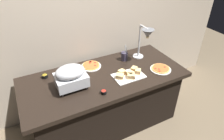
{
  "coord_description": "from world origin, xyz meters",
  "views": [
    {
      "loc": [
        -0.77,
        -1.7,
        2.09
      ],
      "look_at": [
        0.1,
        0.0,
        0.81
      ],
      "focal_mm": 31.7,
      "sensor_mm": 36.0,
      "label": 1
    }
  ],
  "objects_px": {
    "sauce_cup_near": "(104,92)",
    "utensil_holder": "(124,56)",
    "chafing_dish": "(71,76)",
    "heat_lamp": "(146,36)",
    "sauce_cup_far": "(45,76)",
    "pizza_plate_front": "(161,69)",
    "sandwich_platter": "(129,74)",
    "pizza_plate_center": "(91,66)"
  },
  "relations": [
    {
      "from": "sauce_cup_near",
      "to": "utensil_holder",
      "type": "height_order",
      "value": "utensil_holder"
    },
    {
      "from": "utensil_holder",
      "to": "heat_lamp",
      "type": "bearing_deg",
      "value": -32.99
    },
    {
      "from": "pizza_plate_center",
      "to": "utensil_holder",
      "type": "height_order",
      "value": "utensil_holder"
    },
    {
      "from": "utensil_holder",
      "to": "pizza_plate_front",
      "type": "bearing_deg",
      "value": -55.42
    },
    {
      "from": "sauce_cup_far",
      "to": "utensil_holder",
      "type": "distance_m",
      "value": 1.01
    },
    {
      "from": "chafing_dish",
      "to": "sauce_cup_near",
      "type": "height_order",
      "value": "chafing_dish"
    },
    {
      "from": "chafing_dish",
      "to": "sauce_cup_far",
      "type": "height_order",
      "value": "chafing_dish"
    },
    {
      "from": "pizza_plate_front",
      "to": "sauce_cup_far",
      "type": "bearing_deg",
      "value": 159.71
    },
    {
      "from": "chafing_dish",
      "to": "sandwich_platter",
      "type": "distance_m",
      "value": 0.66
    },
    {
      "from": "heat_lamp",
      "to": "sauce_cup_far",
      "type": "distance_m",
      "value": 1.27
    },
    {
      "from": "sandwich_platter",
      "to": "utensil_holder",
      "type": "distance_m",
      "value": 0.36
    },
    {
      "from": "heat_lamp",
      "to": "utensil_holder",
      "type": "bearing_deg",
      "value": 147.01
    },
    {
      "from": "chafing_dish",
      "to": "utensil_holder",
      "type": "height_order",
      "value": "chafing_dish"
    },
    {
      "from": "pizza_plate_center",
      "to": "sandwich_platter",
      "type": "distance_m",
      "value": 0.49
    },
    {
      "from": "pizza_plate_front",
      "to": "sandwich_platter",
      "type": "distance_m",
      "value": 0.42
    },
    {
      "from": "sauce_cup_near",
      "to": "sauce_cup_far",
      "type": "bearing_deg",
      "value": 130.66
    },
    {
      "from": "heat_lamp",
      "to": "sandwich_platter",
      "type": "distance_m",
      "value": 0.51
    },
    {
      "from": "sauce_cup_far",
      "to": "pizza_plate_center",
      "type": "bearing_deg",
      "value": -2.67
    },
    {
      "from": "chafing_dish",
      "to": "sauce_cup_far",
      "type": "bearing_deg",
      "value": 125.44
    },
    {
      "from": "heat_lamp",
      "to": "pizza_plate_front",
      "type": "xyz_separation_m",
      "value": [
        0.07,
        -0.26,
        -0.33
      ]
    },
    {
      "from": "pizza_plate_front",
      "to": "sauce_cup_far",
      "type": "relative_size",
      "value": 3.52
    },
    {
      "from": "chafing_dish",
      "to": "sauce_cup_near",
      "type": "xyz_separation_m",
      "value": [
        0.26,
        -0.24,
        -0.13
      ]
    },
    {
      "from": "sandwich_platter",
      "to": "sauce_cup_near",
      "type": "relative_size",
      "value": 5.9
    },
    {
      "from": "chafing_dish",
      "to": "sandwich_platter",
      "type": "height_order",
      "value": "chafing_dish"
    },
    {
      "from": "heat_lamp",
      "to": "sandwich_platter",
      "type": "bearing_deg",
      "value": -149.84
    },
    {
      "from": "utensil_holder",
      "to": "sauce_cup_far",
      "type": "bearing_deg",
      "value": 175.85
    },
    {
      "from": "sandwich_platter",
      "to": "pizza_plate_front",
      "type": "bearing_deg",
      "value": -8.91
    },
    {
      "from": "chafing_dish",
      "to": "sauce_cup_far",
      "type": "relative_size",
      "value": 4.54
    },
    {
      "from": "heat_lamp",
      "to": "sauce_cup_far",
      "type": "height_order",
      "value": "heat_lamp"
    },
    {
      "from": "chafing_dish",
      "to": "sauce_cup_far",
      "type": "xyz_separation_m",
      "value": [
        -0.22,
        0.31,
        -0.13
      ]
    },
    {
      "from": "chafing_dish",
      "to": "pizza_plate_front",
      "type": "relative_size",
      "value": 1.29
    },
    {
      "from": "pizza_plate_front",
      "to": "sauce_cup_far",
      "type": "distance_m",
      "value": 1.36
    },
    {
      "from": "heat_lamp",
      "to": "utensil_holder",
      "type": "xyz_separation_m",
      "value": [
        -0.21,
        0.14,
        -0.29
      ]
    },
    {
      "from": "sandwich_platter",
      "to": "sauce_cup_near",
      "type": "xyz_separation_m",
      "value": [
        -0.39,
        -0.15,
        -0.0
      ]
    },
    {
      "from": "pizza_plate_center",
      "to": "heat_lamp",
      "type": "bearing_deg",
      "value": -15.55
    },
    {
      "from": "chafing_dish",
      "to": "sauce_cup_near",
      "type": "distance_m",
      "value": 0.38
    },
    {
      "from": "pizza_plate_center",
      "to": "sandwich_platter",
      "type": "bearing_deg",
      "value": -50.74
    },
    {
      "from": "chafing_dish",
      "to": "heat_lamp",
      "type": "xyz_separation_m",
      "value": [
        0.99,
        0.11,
        0.2
      ]
    },
    {
      "from": "chafing_dish",
      "to": "utensil_holder",
      "type": "distance_m",
      "value": 0.82
    },
    {
      "from": "pizza_plate_center",
      "to": "pizza_plate_front",
      "type": "bearing_deg",
      "value": -31.72
    },
    {
      "from": "sauce_cup_near",
      "to": "sauce_cup_far",
      "type": "xyz_separation_m",
      "value": [
        -0.48,
        0.56,
        0.0
      ]
    },
    {
      "from": "pizza_plate_front",
      "to": "utensil_holder",
      "type": "relative_size",
      "value": 1.13
    }
  ]
}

